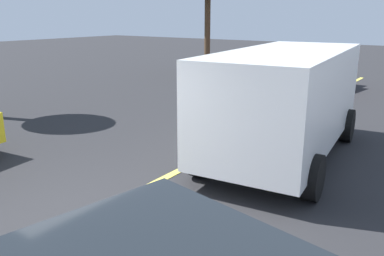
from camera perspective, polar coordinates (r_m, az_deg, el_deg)
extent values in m
plane|color=#262628|center=(5.96, -17.66, -13.59)|extent=(80.00, 80.00, 0.00)
cube|color=#E0D14C|center=(7.91, -0.17, -5.27)|extent=(28.00, 0.16, 0.01)
cube|color=white|center=(8.27, 13.31, 4.50)|extent=(5.39, 2.57, 1.82)
cube|color=black|center=(10.20, 16.71, 8.63)|extent=(0.37, 1.85, 0.80)
cylinder|color=black|center=(10.40, 10.39, 1.81)|extent=(0.78, 0.34, 0.76)
cylinder|color=black|center=(9.98, 21.32, 0.37)|extent=(0.78, 0.34, 0.76)
cylinder|color=black|center=(7.26, 1.32, -4.09)|extent=(0.78, 0.34, 0.76)
cylinder|color=black|center=(6.64, 16.90, -6.75)|extent=(0.78, 0.34, 0.76)
cube|color=red|center=(16.63, 16.41, 7.60)|extent=(4.37, 2.36, 0.67)
cube|color=black|center=(16.75, 16.91, 9.91)|extent=(2.19, 1.86, 0.67)
cylinder|color=black|center=(15.03, 17.01, 5.44)|extent=(0.66, 0.30, 0.64)
cylinder|color=black|center=(15.89, 11.02, 6.37)|extent=(0.66, 0.30, 0.64)
cylinder|color=black|center=(17.60, 21.11, 6.50)|extent=(0.66, 0.30, 0.64)
cylinder|color=black|center=(18.35, 15.76, 7.31)|extent=(0.66, 0.30, 0.64)
cylinder|color=#513823|center=(19.79, 2.21, 13.34)|extent=(0.28, 0.28, 3.99)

